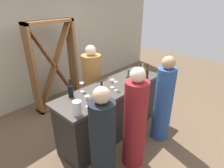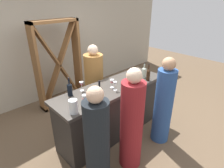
{
  "view_description": "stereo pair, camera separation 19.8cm",
  "coord_description": "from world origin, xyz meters",
  "px_view_note": "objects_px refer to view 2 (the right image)",
  "views": [
    {
      "loc": [
        -2.16,
        -1.99,
        2.42
      ],
      "look_at": [
        0.0,
        0.0,
        1.03
      ],
      "focal_mm": 30.33,
      "sensor_mm": 36.0,
      "label": 1
    },
    {
      "loc": [
        -2.02,
        -2.14,
        2.42
      ],
      "look_at": [
        0.0,
        0.0,
        1.03
      ],
      "focal_mm": 30.33,
      "sensor_mm": 36.0,
      "label": 2
    }
  ],
  "objects_px": {
    "wine_rack": "(59,65)",
    "water_pitcher": "(73,107)",
    "wine_bottle_rightmost_clear_pale": "(144,72)",
    "person_left_guest": "(132,124)",
    "person_center_guest": "(164,104)",
    "wine_bottle_center_olive_green": "(128,80)",
    "person_server_behind": "(94,85)",
    "wine_bottle_second_right_amber_brown": "(148,74)",
    "wine_glass_near_right": "(112,82)",
    "wine_bottle_leftmost_near_black": "(70,89)",
    "wine_bottle_second_left_near_black": "(100,93)",
    "wine_glass_far_left": "(81,84)",
    "wine_glass_near_left": "(85,98)",
    "person_right_guest": "(97,143)",
    "wine_glass_near_center": "(115,84)"
  },
  "relations": [
    {
      "from": "person_right_guest",
      "to": "person_server_behind",
      "type": "height_order",
      "value": "person_server_behind"
    },
    {
      "from": "wine_glass_near_left",
      "to": "person_center_guest",
      "type": "bearing_deg",
      "value": -24.41
    },
    {
      "from": "wine_bottle_rightmost_clear_pale",
      "to": "wine_bottle_leftmost_near_black",
      "type": "bearing_deg",
      "value": 166.66
    },
    {
      "from": "wine_bottle_second_left_near_black",
      "to": "wine_bottle_leftmost_near_black",
      "type": "bearing_deg",
      "value": 118.29
    },
    {
      "from": "wine_glass_near_center",
      "to": "person_right_guest",
      "type": "relative_size",
      "value": 0.1
    },
    {
      "from": "wine_bottle_rightmost_clear_pale",
      "to": "person_left_guest",
      "type": "distance_m",
      "value": 1.25
    },
    {
      "from": "water_pitcher",
      "to": "person_center_guest",
      "type": "distance_m",
      "value": 1.57
    },
    {
      "from": "wine_glass_far_left",
      "to": "water_pitcher",
      "type": "xyz_separation_m",
      "value": [
        -0.46,
        -0.47,
        -0.01
      ]
    },
    {
      "from": "wine_bottle_second_right_amber_brown",
      "to": "wine_glass_near_right",
      "type": "bearing_deg",
      "value": 160.73
    },
    {
      "from": "wine_bottle_rightmost_clear_pale",
      "to": "wine_glass_near_right",
      "type": "distance_m",
      "value": 0.76
    },
    {
      "from": "wine_bottle_rightmost_clear_pale",
      "to": "person_left_guest",
      "type": "height_order",
      "value": "person_left_guest"
    },
    {
      "from": "wine_glass_far_left",
      "to": "person_server_behind",
      "type": "relative_size",
      "value": 0.1
    },
    {
      "from": "wine_glass_far_left",
      "to": "wine_bottle_rightmost_clear_pale",
      "type": "bearing_deg",
      "value": -16.37
    },
    {
      "from": "wine_glass_near_left",
      "to": "person_left_guest",
      "type": "distance_m",
      "value": 0.77
    },
    {
      "from": "wine_glass_near_right",
      "to": "person_right_guest",
      "type": "height_order",
      "value": "person_right_guest"
    },
    {
      "from": "wine_bottle_second_left_near_black",
      "to": "person_server_behind",
      "type": "height_order",
      "value": "person_server_behind"
    },
    {
      "from": "wine_glass_far_left",
      "to": "person_server_behind",
      "type": "height_order",
      "value": "person_server_behind"
    },
    {
      "from": "water_pitcher",
      "to": "wine_bottle_second_right_amber_brown",
      "type": "bearing_deg",
      "value": -1.1
    },
    {
      "from": "wine_bottle_second_right_amber_brown",
      "to": "person_center_guest",
      "type": "height_order",
      "value": "person_center_guest"
    },
    {
      "from": "person_left_guest",
      "to": "person_server_behind",
      "type": "bearing_deg",
      "value": -4.32
    },
    {
      "from": "wine_bottle_second_left_near_black",
      "to": "wine_bottle_rightmost_clear_pale",
      "type": "distance_m",
      "value": 1.2
    },
    {
      "from": "wine_bottle_leftmost_near_black",
      "to": "wine_glass_near_center",
      "type": "relative_size",
      "value": 2.01
    },
    {
      "from": "wine_bottle_second_left_near_black",
      "to": "wine_bottle_center_olive_green",
      "type": "bearing_deg",
      "value": 5.19
    },
    {
      "from": "wine_bottle_center_olive_green",
      "to": "water_pitcher",
      "type": "bearing_deg",
      "value": -176.29
    },
    {
      "from": "wine_bottle_leftmost_near_black",
      "to": "person_right_guest",
      "type": "height_order",
      "value": "person_right_guest"
    },
    {
      "from": "wine_bottle_center_olive_green",
      "to": "wine_rack",
      "type": "bearing_deg",
      "value": 100.95
    },
    {
      "from": "person_center_guest",
      "to": "person_server_behind",
      "type": "relative_size",
      "value": 1.0
    },
    {
      "from": "wine_rack",
      "to": "wine_bottle_center_olive_green",
      "type": "relative_size",
      "value": 7.03
    },
    {
      "from": "wine_rack",
      "to": "wine_glass_near_right",
      "type": "xyz_separation_m",
      "value": [
        0.09,
        -1.67,
        0.1
      ]
    },
    {
      "from": "wine_bottle_center_olive_green",
      "to": "wine_glass_near_right",
      "type": "relative_size",
      "value": 1.9
    },
    {
      "from": "wine_bottle_second_left_near_black",
      "to": "person_center_guest",
      "type": "relative_size",
      "value": 0.21
    },
    {
      "from": "wine_bottle_leftmost_near_black",
      "to": "person_server_behind",
      "type": "height_order",
      "value": "person_server_behind"
    },
    {
      "from": "wine_glass_far_left",
      "to": "person_right_guest",
      "type": "distance_m",
      "value": 1.05
    },
    {
      "from": "person_center_guest",
      "to": "person_right_guest",
      "type": "bearing_deg",
      "value": 102.72
    },
    {
      "from": "wine_rack",
      "to": "water_pitcher",
      "type": "xyz_separation_m",
      "value": [
        -0.82,
        -1.88,
        0.1
      ]
    },
    {
      "from": "wine_bottle_second_right_amber_brown",
      "to": "person_server_behind",
      "type": "xyz_separation_m",
      "value": [
        -0.53,
        0.95,
        -0.38
      ]
    },
    {
      "from": "person_center_guest",
      "to": "wine_bottle_center_olive_green",
      "type": "bearing_deg",
      "value": 41.53
    },
    {
      "from": "person_left_guest",
      "to": "wine_bottle_rightmost_clear_pale",
      "type": "bearing_deg",
      "value": -46.27
    },
    {
      "from": "wine_bottle_center_olive_green",
      "to": "person_center_guest",
      "type": "bearing_deg",
      "value": -64.64
    },
    {
      "from": "wine_bottle_second_left_near_black",
      "to": "person_right_guest",
      "type": "xyz_separation_m",
      "value": [
        -0.42,
        -0.43,
        -0.41
      ]
    },
    {
      "from": "wine_bottle_second_left_near_black",
      "to": "wine_glass_far_left",
      "type": "distance_m",
      "value": 0.45
    },
    {
      "from": "wine_bottle_rightmost_clear_pale",
      "to": "wine_glass_far_left",
      "type": "distance_m",
      "value": 1.25
    },
    {
      "from": "water_pitcher",
      "to": "person_left_guest",
      "type": "height_order",
      "value": "person_left_guest"
    },
    {
      "from": "wine_bottle_leftmost_near_black",
      "to": "wine_bottle_second_right_amber_brown",
      "type": "xyz_separation_m",
      "value": [
        1.37,
        -0.48,
        0.0
      ]
    },
    {
      "from": "wine_bottle_leftmost_near_black",
      "to": "wine_glass_near_left",
      "type": "relative_size",
      "value": 1.8
    },
    {
      "from": "wine_bottle_second_right_amber_brown",
      "to": "wine_glass_near_left",
      "type": "height_order",
      "value": "wine_bottle_second_right_amber_brown"
    },
    {
      "from": "wine_bottle_center_olive_green",
      "to": "person_center_guest",
      "type": "height_order",
      "value": "person_center_guest"
    },
    {
      "from": "wine_glass_far_left",
      "to": "person_server_behind",
      "type": "bearing_deg",
      "value": 36.44
    },
    {
      "from": "person_server_behind",
      "to": "person_right_guest",
      "type": "bearing_deg",
      "value": -46.41
    },
    {
      "from": "person_left_guest",
      "to": "person_center_guest",
      "type": "height_order",
      "value": "person_left_guest"
    }
  ]
}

